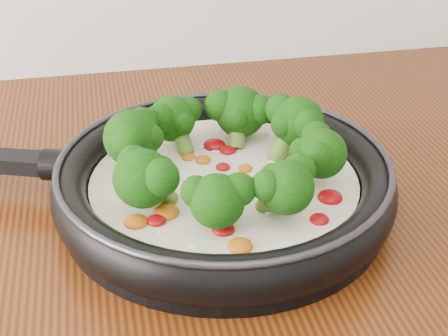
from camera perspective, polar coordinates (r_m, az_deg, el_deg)
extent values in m
cylinder|color=black|center=(0.70, 0.00, -3.08)|extent=(0.44, 0.44, 0.01)
torus|color=black|center=(0.68, 0.00, -1.22)|extent=(0.46, 0.46, 0.04)
torus|color=#2D2D33|center=(0.67, 0.00, 0.56)|extent=(0.45, 0.45, 0.01)
cylinder|color=black|center=(0.73, -14.42, 0.25)|extent=(0.04, 0.04, 0.04)
cylinder|color=white|center=(0.69, 0.00, -1.77)|extent=(0.36, 0.36, 0.02)
ellipsoid|color=#99070A|center=(0.70, -0.09, 0.07)|extent=(0.02, 0.02, 0.01)
ellipsoid|color=#99070A|center=(0.60, -0.06, -5.44)|extent=(0.03, 0.03, 0.01)
ellipsoid|color=#C35D0C|center=(0.70, 1.93, -0.06)|extent=(0.02, 0.02, 0.01)
ellipsoid|color=#99070A|center=(0.69, 5.26, -0.49)|extent=(0.03, 0.03, 0.01)
ellipsoid|color=#99070A|center=(0.62, -5.99, -4.66)|extent=(0.02, 0.02, 0.01)
ellipsoid|color=#C35D0C|center=(0.58, 1.44, -6.93)|extent=(0.03, 0.03, 0.01)
ellipsoid|color=#99070A|center=(0.63, -0.53, -3.39)|extent=(0.02, 0.02, 0.01)
ellipsoid|color=#99070A|center=(0.67, -5.62, -1.37)|extent=(0.02, 0.02, 0.01)
ellipsoid|color=#C35D0C|center=(0.72, -3.16, 0.97)|extent=(0.02, 0.02, 0.01)
ellipsoid|color=#99070A|center=(0.69, 6.57, -0.57)|extent=(0.03, 0.03, 0.01)
ellipsoid|color=#99070A|center=(0.74, -0.86, 2.01)|extent=(0.03, 0.03, 0.01)
ellipsoid|color=#C35D0C|center=(0.71, -1.86, 0.72)|extent=(0.02, 0.02, 0.01)
ellipsoid|color=#99070A|center=(0.73, 0.35, 1.57)|extent=(0.03, 0.03, 0.01)
ellipsoid|color=#99070A|center=(0.62, 8.43, -4.52)|extent=(0.02, 0.02, 0.01)
ellipsoid|color=#C35D0C|center=(0.63, -5.13, -3.94)|extent=(0.03, 0.03, 0.01)
ellipsoid|color=#99070A|center=(0.66, 9.36, -2.59)|extent=(0.04, 0.04, 0.01)
ellipsoid|color=#99070A|center=(0.66, 1.14, -1.90)|extent=(0.02, 0.02, 0.01)
ellipsoid|color=#C35D0C|center=(0.62, -7.81, -4.76)|extent=(0.03, 0.03, 0.01)
ellipsoid|color=#99070A|center=(0.68, 3.49, -1.10)|extent=(0.03, 0.03, 0.01)
ellipsoid|color=#99070A|center=(0.67, 2.22, -1.40)|extent=(0.03, 0.03, 0.01)
ellipsoid|color=#C35D0C|center=(0.66, 5.00, -2.14)|extent=(0.03, 0.03, 0.01)
ellipsoid|color=#99070A|center=(0.76, -6.33, 2.55)|extent=(0.03, 0.03, 0.01)
ellipsoid|color=white|center=(0.68, 0.07, -1.07)|extent=(0.01, 0.01, 0.00)
ellipsoid|color=white|center=(0.73, -0.78, 1.43)|extent=(0.01, 0.01, 0.00)
ellipsoid|color=white|center=(0.72, -2.76, 0.68)|extent=(0.01, 0.01, 0.00)
ellipsoid|color=white|center=(0.62, 3.95, -3.98)|extent=(0.01, 0.01, 0.00)
ellipsoid|color=white|center=(0.79, -0.21, 4.02)|extent=(0.01, 0.01, 0.00)
ellipsoid|color=white|center=(0.69, 1.18, -0.79)|extent=(0.01, 0.01, 0.00)
ellipsoid|color=white|center=(0.69, 3.90, -0.34)|extent=(0.01, 0.01, 0.00)
ellipsoid|color=white|center=(0.68, -0.06, -0.69)|extent=(0.01, 0.01, 0.00)
ellipsoid|color=white|center=(0.58, -2.67, -7.02)|extent=(0.01, 0.01, 0.00)
ellipsoid|color=white|center=(0.68, -4.27, -0.97)|extent=(0.01, 0.01, 0.00)
ellipsoid|color=white|center=(0.74, -2.06, 1.85)|extent=(0.01, 0.01, 0.00)
ellipsoid|color=white|center=(0.77, 3.84, 3.07)|extent=(0.01, 0.01, 0.00)
ellipsoid|color=white|center=(0.70, 2.66, -0.22)|extent=(0.01, 0.01, 0.00)
ellipsoid|color=white|center=(0.67, 0.52, -1.10)|extent=(0.01, 0.01, 0.00)
ellipsoid|color=white|center=(0.68, -1.08, -1.05)|extent=(0.01, 0.01, 0.00)
ellipsoid|color=white|center=(0.60, 0.28, -5.71)|extent=(0.01, 0.01, 0.00)
ellipsoid|color=white|center=(0.65, -3.02, -2.40)|extent=(0.01, 0.01, 0.00)
ellipsoid|color=white|center=(0.60, -5.71, -5.74)|extent=(0.01, 0.01, 0.00)
ellipsoid|color=white|center=(0.71, 4.31, 0.49)|extent=(0.01, 0.01, 0.00)
ellipsoid|color=white|center=(0.76, -2.14, 2.68)|extent=(0.01, 0.01, 0.00)
ellipsoid|color=white|center=(0.78, -0.68, 3.31)|extent=(0.01, 0.01, 0.00)
cylinder|color=olive|center=(0.67, 6.78, -0.21)|extent=(0.04, 0.03, 0.04)
sphere|color=black|center=(0.66, 8.64, 1.27)|extent=(0.07, 0.07, 0.05)
sphere|color=black|center=(0.67, 8.19, 2.77)|extent=(0.04, 0.04, 0.03)
sphere|color=black|center=(0.64, 8.23, 1.00)|extent=(0.04, 0.04, 0.03)
sphere|color=black|center=(0.65, 6.92, 1.58)|extent=(0.03, 0.03, 0.03)
cylinder|color=olive|center=(0.72, 5.24, 2.15)|extent=(0.04, 0.03, 0.04)
sphere|color=black|center=(0.72, 6.55, 4.07)|extent=(0.07, 0.07, 0.06)
sphere|color=black|center=(0.72, 5.07, 5.19)|extent=(0.05, 0.05, 0.04)
sphere|color=black|center=(0.70, 7.46, 3.82)|extent=(0.04, 0.04, 0.03)
sphere|color=black|center=(0.70, 5.32, 3.83)|extent=(0.04, 0.04, 0.03)
cylinder|color=olive|center=(0.74, 1.20, 3.11)|extent=(0.03, 0.04, 0.04)
sphere|color=black|center=(0.75, 1.47, 5.01)|extent=(0.08, 0.08, 0.06)
sphere|color=black|center=(0.74, -0.32, 5.56)|extent=(0.05, 0.05, 0.04)
sphere|color=black|center=(0.74, 3.14, 5.18)|extent=(0.04, 0.04, 0.03)
sphere|color=black|center=(0.73, 1.20, 4.51)|extent=(0.04, 0.04, 0.03)
cylinder|color=olive|center=(0.73, -3.75, 2.56)|extent=(0.03, 0.04, 0.04)
sphere|color=black|center=(0.73, -4.60, 4.37)|extent=(0.07, 0.07, 0.05)
sphere|color=black|center=(0.72, -5.66, 4.40)|extent=(0.04, 0.04, 0.03)
sphere|color=black|center=(0.74, -3.15, 5.14)|extent=(0.04, 0.04, 0.03)
sphere|color=black|center=(0.72, -3.73, 3.99)|extent=(0.03, 0.03, 0.03)
cylinder|color=olive|center=(0.69, -6.49, 0.96)|extent=(0.04, 0.03, 0.04)
sphere|color=black|center=(0.69, -8.17, 2.65)|extent=(0.08, 0.08, 0.06)
sphere|color=black|center=(0.66, -8.29, 2.40)|extent=(0.05, 0.05, 0.04)
sphere|color=black|center=(0.70, -7.30, 3.95)|extent=(0.04, 0.04, 0.04)
sphere|color=black|center=(0.68, -6.59, 2.68)|extent=(0.04, 0.04, 0.03)
cylinder|color=olive|center=(0.63, -5.61, -1.94)|extent=(0.04, 0.03, 0.04)
sphere|color=black|center=(0.62, -7.20, -0.92)|extent=(0.07, 0.07, 0.06)
sphere|color=black|center=(0.60, -5.62, -0.84)|extent=(0.05, 0.05, 0.04)
sphere|color=black|center=(0.63, -7.93, 0.52)|extent=(0.04, 0.04, 0.03)
sphere|color=black|center=(0.62, -5.66, -0.17)|extent=(0.04, 0.04, 0.03)
cylinder|color=olive|center=(0.61, -0.47, -3.51)|extent=(0.03, 0.04, 0.04)
sphere|color=black|center=(0.58, -0.61, -2.94)|extent=(0.07, 0.07, 0.05)
sphere|color=black|center=(0.58, 1.32, -1.92)|extent=(0.04, 0.04, 0.03)
sphere|color=black|center=(0.58, -2.46, -2.09)|extent=(0.04, 0.04, 0.03)
sphere|color=black|center=(0.60, -0.47, -1.72)|extent=(0.03, 0.03, 0.03)
cylinder|color=olive|center=(0.62, 4.27, -2.64)|extent=(0.03, 0.04, 0.05)
sphere|color=black|center=(0.59, 5.57, -1.73)|extent=(0.07, 0.07, 0.05)
sphere|color=black|center=(0.60, 6.61, -0.19)|extent=(0.04, 0.04, 0.03)
sphere|color=black|center=(0.58, 3.87, -1.57)|extent=(0.04, 0.04, 0.03)
sphere|color=black|center=(0.61, 4.37, -0.74)|extent=(0.03, 0.03, 0.03)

